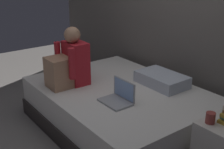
{
  "coord_description": "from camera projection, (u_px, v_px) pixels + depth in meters",
  "views": [
    {
      "loc": [
        2.17,
        -1.58,
        1.79
      ],
      "look_at": [
        -0.07,
        0.1,
        0.73
      ],
      "focal_mm": 47.97,
      "sensor_mm": 36.0,
      "label": 1
    }
  ],
  "objects": [
    {
      "name": "mug",
      "position": [
        210.0,
        118.0,
        2.36
      ],
      "size": [
        0.08,
        0.08,
        0.09
      ],
      "primitive_type": "cylinder",
      "color": "#933833",
      "rests_on": "nightstand"
    },
    {
      "name": "pillow",
      "position": [
        162.0,
        79.0,
        3.37
      ],
      "size": [
        0.56,
        0.36,
        0.13
      ],
      "primitive_type": "cube",
      "color": "silver",
      "rests_on": "bed"
    },
    {
      "name": "person_sitting",
      "position": [
        69.0,
        63.0,
        3.32
      ],
      "size": [
        0.39,
        0.44,
        0.66
      ],
      "color": "#B21E28",
      "rests_on": "bed"
    },
    {
      "name": "bed",
      "position": [
        119.0,
        108.0,
        3.38
      ],
      "size": [
        2.0,
        1.5,
        0.48
      ],
      "color": "#332D2B",
      "rests_on": "ground_plane"
    },
    {
      "name": "ground_plane",
      "position": [
        108.0,
        143.0,
        3.14
      ],
      "size": [
        8.0,
        8.0,
        0.0
      ],
      "primitive_type": "plane",
      "color": "gray"
    },
    {
      "name": "wall_back",
      "position": [
        194.0,
        4.0,
        3.34
      ],
      "size": [
        5.6,
        0.1,
        2.7
      ],
      "primitive_type": "cube",
      "color": "#605B56",
      "rests_on": "ground_plane"
    },
    {
      "name": "laptop",
      "position": [
        119.0,
        97.0,
        2.96
      ],
      "size": [
        0.32,
        0.23,
        0.22
      ],
      "color": "#9EA0A5",
      "rests_on": "bed"
    }
  ]
}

